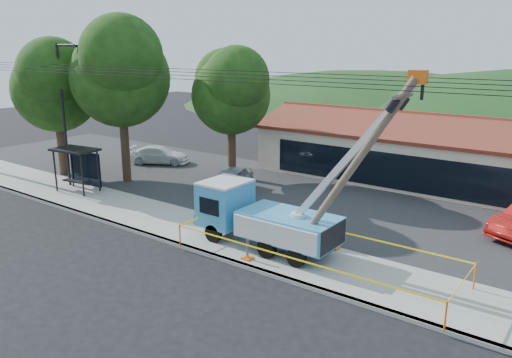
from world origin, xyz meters
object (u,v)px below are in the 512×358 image
object	(u,v)px
utility_truck	(263,215)
bus_shelter	(78,160)
leaning_pole	(351,169)
car_white	(160,165)
car_silver	(230,195)

from	to	relation	value
utility_truck	bus_shelter	size ratio (longest dim) A/B	3.37
leaning_pole	car_white	world-z (taller)	leaning_pole
utility_truck	car_white	xyz separation A→B (m)	(-16.07, 8.69, -1.58)
car_silver	car_white	world-z (taller)	car_silver
bus_shelter	car_white	world-z (taller)	bus_shelter
utility_truck	leaning_pole	size ratio (longest dim) A/B	1.27
car_silver	car_white	distance (m)	10.10
bus_shelter	car_white	bearing A→B (deg)	94.42
utility_truck	bus_shelter	xyz separation A→B (m)	(-14.33, 0.47, 0.54)
bus_shelter	car_silver	xyz separation A→B (m)	(7.85, 5.05, -2.11)
utility_truck	car_white	world-z (taller)	utility_truck
leaning_pole	car_white	xyz separation A→B (m)	(-20.39, 9.06, -4.39)
bus_shelter	car_white	xyz separation A→B (m)	(-1.74, 8.22, -2.11)
utility_truck	car_white	distance (m)	18.34
leaning_pole	bus_shelter	distance (m)	18.80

